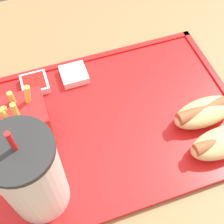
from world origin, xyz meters
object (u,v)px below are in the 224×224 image
soda_cup (31,176)px  hot_dog_far (223,142)px  sauce_cup_ketchup (35,84)px  hot_dog_near (205,112)px  fries_carton (22,122)px  sauce_cup_mayo (74,74)px

soda_cup → hot_dog_far: (-0.31, 0.02, -0.06)m
soda_cup → sauce_cup_ketchup: 0.24m
hot_dog_far → hot_dog_near: same height
sauce_cup_ketchup → fries_carton: bearing=70.8°
hot_dog_near → sauce_cup_mayo: bearing=-41.1°
fries_carton → sauce_cup_ketchup: (-0.04, -0.10, -0.03)m
hot_dog_near → sauce_cup_mayo: 0.26m
hot_dog_near → fries_carton: bearing=-13.1°
sauce_cup_mayo → sauce_cup_ketchup: 0.08m
soda_cup → sauce_cup_mayo: size_ratio=3.92×
hot_dog_near → sauce_cup_ketchup: bearing=-32.3°
fries_carton → soda_cup: bearing=90.9°
hot_dog_far → sauce_cup_mayo: (0.20, -0.24, -0.01)m
hot_dog_far → fries_carton: (0.31, -0.14, 0.02)m
hot_dog_far → sauce_cup_ketchup: bearing=-40.8°
hot_dog_far → hot_dog_near: size_ratio=0.99×
hot_dog_near → fries_carton: 0.32m
soda_cup → sauce_cup_ketchup: (-0.03, -0.22, -0.08)m
fries_carton → sauce_cup_ketchup: size_ratio=2.18×
sauce_cup_ketchup → soda_cup: bearing=81.4°
hot_dog_near → fries_carton: (0.31, -0.07, 0.02)m
fries_carton → sauce_cup_ketchup: fries_carton is taller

